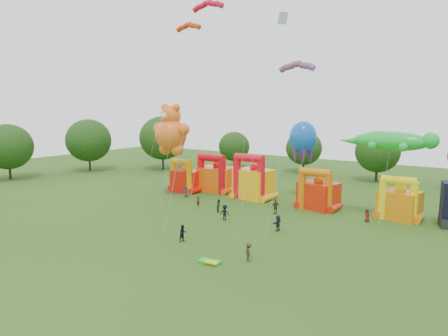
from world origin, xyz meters
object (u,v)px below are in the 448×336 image
Objects in this scene: octopus_kite at (300,164)px; spectator_4 at (276,207)px; bouncy_castle_0 at (186,179)px; bouncy_castle_2 at (253,181)px; teddy_bear_kite at (170,137)px; gecko_kite at (390,146)px; spectator_0 at (186,192)px.

spectator_4 is (0.48, -8.65, -4.71)m from octopus_kite.
bouncy_castle_2 is (11.90, 1.96, 0.51)m from bouncy_castle_0.
octopus_kite is 6.07× the size of spectator_4.
teddy_bear_kite reaches higher than gecko_kite.
octopus_kite is 18.22m from spectator_0.
bouncy_castle_2 is 10.69m from spectator_0.
bouncy_castle_2 is at bearing 25.86° from spectator_0.
teddy_bear_kite reaches higher than bouncy_castle_2.
gecko_kite is at bearing 2.21° from bouncy_castle_0.
bouncy_castle_0 is 19.40m from octopus_kite.
octopus_kite reaches higher than spectator_0.
gecko_kite is 7.03× the size of spectator_0.
spectator_4 is (16.40, -1.22, 0.15)m from spectator_0.
bouncy_castle_0 is 4.27m from spectator_0.
spectator_0 is at bearing -154.98° from octopus_kite.
octopus_kite is (18.57, 4.35, 3.54)m from bouncy_castle_0.
octopus_kite is 7.18× the size of spectator_0.
gecko_kite is 0.98× the size of octopus_kite.
teddy_bear_kite is at bearing -154.76° from octopus_kite.
teddy_bear_kite is at bearing -51.29° from spectator_4.
octopus_kite is at bearing 25.24° from teddy_bear_kite.
spectator_4 is (19.05, -4.30, -1.17)m from bouncy_castle_0.
gecko_kite is at bearing -13.50° from octopus_kite.
teddy_bear_kite is 8.92m from spectator_0.
spectator_0 is at bearing -151.44° from bouncy_castle_2.
spectator_0 is (-9.24, -5.03, -1.84)m from bouncy_castle_2.
gecko_kite reaches higher than bouncy_castle_0.
gecko_kite is 30.47m from spectator_0.
gecko_kite reaches higher than spectator_4.
bouncy_castle_0 is at bearing -63.50° from spectator_4.
octopus_kite is at bearing 22.32° from spectator_0.
bouncy_castle_2 is 4.23× the size of spectator_0.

